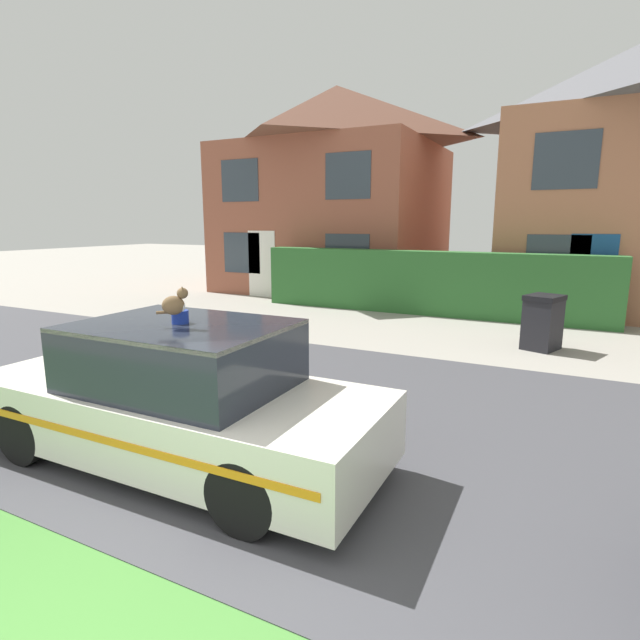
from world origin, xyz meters
TOP-DOWN VIEW (x-y plane):
  - road_strip at (0.00, 4.14)m, footprint 28.00×6.28m
  - garden_hedge at (-1.22, 11.56)m, footprint 9.05×0.56m
  - police_car at (-1.18, 2.36)m, footprint 4.25×1.69m
  - cat at (-0.97, 2.18)m, footprint 0.29×0.24m
  - house_left at (-5.60, 15.46)m, footprint 7.13×6.73m
  - wheelie_bin at (1.77, 8.92)m, footprint 0.76×0.83m

SIDE VIEW (x-z plane):
  - road_strip at x=0.00m, z-range 0.00..0.01m
  - wheelie_bin at x=1.77m, z-range 0.00..1.04m
  - police_car at x=-1.18m, z-range -0.10..1.45m
  - garden_hedge at x=-1.22m, z-range 0.00..1.64m
  - cat at x=-0.97m, z-range 1.53..1.78m
  - house_left at x=-5.60m, z-range 0.07..7.05m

